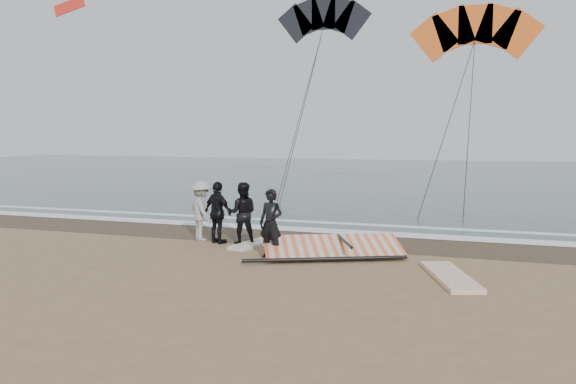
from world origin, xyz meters
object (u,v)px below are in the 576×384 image
man_main (271,223)px  board_cream (256,243)px  sail_rig (332,248)px  board_white (450,276)px

man_main → board_cream: bearing=134.5°
man_main → board_cream: size_ratio=0.85×
sail_rig → board_cream: bearing=162.4°
board_cream → sail_rig: sail_rig is taller
board_cream → sail_rig: bearing=-5.8°
board_cream → sail_rig: size_ratio=0.55×
man_main → sail_rig: 1.78m
board_white → sail_rig: bearing=135.5°
man_main → board_cream: (-1.00, 1.46, -0.86)m
board_cream → sail_rig: 2.62m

